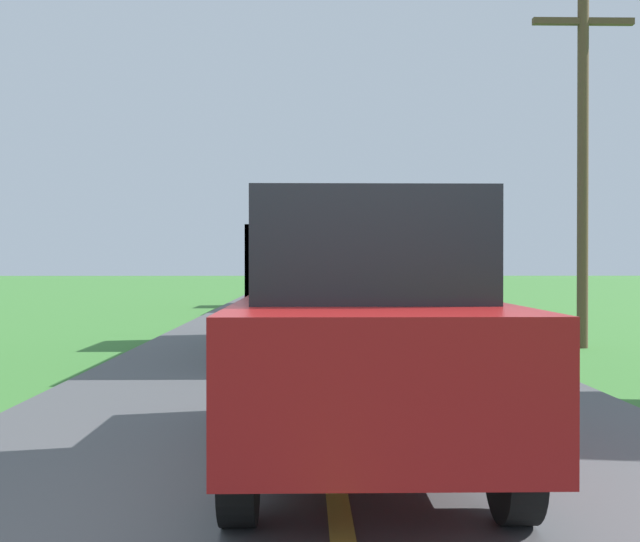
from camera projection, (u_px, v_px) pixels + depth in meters
ground_plane at (341, 537)px, 4.10m from camera, size 200.00×200.00×0.00m
road_surface at (341, 530)px, 4.10m from camera, size 6.40×120.00×0.08m
centre_line at (341, 523)px, 4.10m from camera, size 0.14×108.00×0.01m
banana_truck_near at (324, 268)px, 13.51m from camera, size 2.38×5.82×2.80m
banana_truck_far at (315, 267)px, 26.46m from camera, size 2.38×5.81×2.80m
utility_pole_roadside at (583, 160)px, 13.46m from camera, size 1.87×0.20×6.42m
following_car at (361, 329)px, 5.31m from camera, size 1.74×4.10×1.92m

